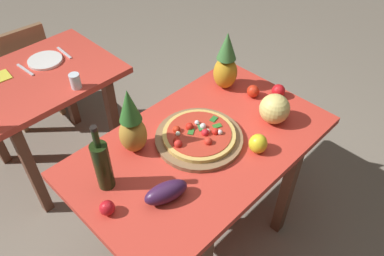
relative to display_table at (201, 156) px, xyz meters
The scene contains 19 objects.
ground_plane 0.68m from the display_table, ahead, with size 10.00×10.00×0.00m, color gray.
display_table is the anchor object (origin of this frame).
background_table 1.18m from the display_table, 104.78° to the left, with size 0.97×0.72×0.78m.
dining_chair 1.75m from the display_table, 95.78° to the left, with size 0.43×0.43×0.85m.
pizza_board 0.11m from the display_table, 72.05° to the left, with size 0.45×0.45×0.03m, color #866242.
pizza 0.14m from the display_table, 78.66° to the left, with size 0.37×0.37×0.06m.
wine_bottle 0.56m from the display_table, 165.54° to the left, with size 0.08×0.08×0.36m.
pineapple_left 0.56m from the display_table, 27.87° to the left, with size 0.14×0.14×0.36m.
pineapple_right 0.42m from the display_table, 140.52° to the left, with size 0.13×0.13×0.36m.
melon 0.46m from the display_table, 20.85° to the right, with size 0.16×0.16×0.16m, color #DDCA70.
bell_pepper 0.31m from the display_table, 54.98° to the right, with size 0.09×0.09×0.10m, color yellow.
eggplant 0.40m from the display_table, 160.84° to the right, with size 0.20×0.09×0.09m, color #3B1C41.
tomato_beside_pepper 0.60m from the display_table, ahead, with size 0.08×0.08×0.08m, color red.
tomato_at_corner 0.51m from the display_table, ahead, with size 0.07×0.07×0.07m, color red.
tomato_by_bottle 0.59m from the display_table, behind, with size 0.07×0.07×0.07m, color red.
drinking_glass_water 0.88m from the display_table, 102.16° to the left, with size 0.06×0.06×0.09m, color silver.
dinner_plate 1.26m from the display_table, 97.98° to the left, with size 0.22×0.22×0.02m, color white.
fork_utensil 1.28m from the display_table, 104.20° to the left, with size 0.02×0.18×0.01m, color silver.
knife_utensil 1.24m from the display_table, 91.56° to the left, with size 0.02×0.18×0.01m, color silver.
Camera 1 is at (-0.98, -0.90, 2.13)m, focal length 35.03 mm.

